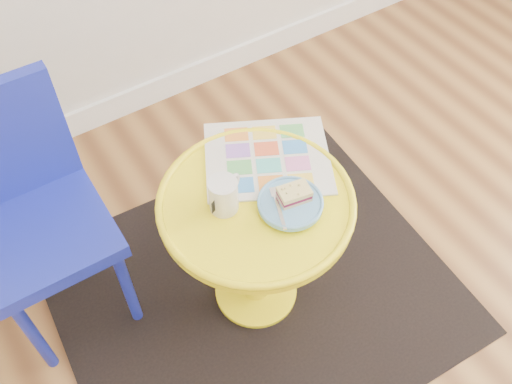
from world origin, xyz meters
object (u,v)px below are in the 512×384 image
side_table (256,231)px  mug (224,194)px  plate (290,203)px  chair (30,207)px  newspaper (268,158)px

side_table → mug: mug is taller
side_table → plate: bearing=-46.9°
side_table → chair: bearing=146.3°
chair → plate: bearing=-34.9°
newspaper → side_table: bearing=-107.3°
chair → newspaper: size_ratio=2.32×
side_table → mug: 0.22m
newspaper → plate: plate is taller
plate → newspaper: bearing=75.4°
chair → side_table: bearing=-33.2°
chair → mug: 0.57m
chair → mug: (0.45, -0.33, 0.10)m
mug → plate: size_ratio=0.62×
newspaper → plate: (-0.05, -0.18, 0.02)m
side_table → mug: bearing=159.7°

